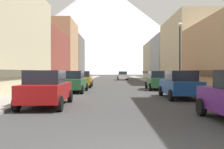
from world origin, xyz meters
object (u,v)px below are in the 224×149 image
car_right_2 (158,80)px  car_driving_1 (122,76)px  potted_plant_0 (40,85)px  pedestrian_0 (51,81)px  car_right_1 (180,84)px  pedestrian_1 (63,79)px  car_driving_0 (123,76)px  car_left_0 (46,88)px  car_left_1 (73,81)px  car_left_2 (83,79)px  streetlamp_right (180,46)px

car_right_2 → car_driving_1: size_ratio=1.01×
potted_plant_0 → pedestrian_0: 1.12m
car_right_1 → pedestrian_1: (-10.05, 12.67, -0.04)m
car_driving_1 → potted_plant_0: (-8.60, -29.20, -0.40)m
car_driving_0 → pedestrian_0: car_driving_0 is taller
car_left_0 → car_left_1: bearing=90.0°
car_left_0 → pedestrian_0: size_ratio=2.88×
car_left_2 → pedestrian_0: car_left_2 is taller
car_right_1 → potted_plant_0: (-10.80, 6.20, -0.40)m
car_left_2 → potted_plant_0: 5.95m
car_left_1 → car_driving_0: same height
car_driving_1 → potted_plant_0: bearing=-106.4°
car_left_2 → car_right_2: same height
car_driving_1 → pedestrian_0: 29.52m
car_right_2 → car_driving_0: bearing=94.7°
car_right_1 → streetlamp_right: streetlamp_right is taller
car_driving_1 → pedestrian_1: 24.05m
car_left_1 → potted_plant_0: car_left_1 is taller
car_driving_0 → pedestrian_1: size_ratio=2.82×
car_right_1 → car_right_2: (-0.00, 7.59, 0.00)m
streetlamp_right → car_left_2: bearing=149.0°
pedestrian_1 → car_left_2: bearing=-30.9°
car_left_1 → streetlamp_right: (9.15, 1.08, 3.09)m
car_left_2 → potted_plant_0: bearing=-122.6°
car_driving_0 → streetlamp_right: 29.13m
car_right_1 → streetlamp_right: 6.67m
car_left_2 → pedestrian_1: car_left_2 is taller
car_right_1 → pedestrian_1: 16.17m
potted_plant_0 → car_left_0: bearing=-72.2°
potted_plant_0 → pedestrian_0: (0.75, 0.74, 0.36)m
car_driving_1 → pedestrian_1: (-7.85, -22.73, -0.04)m
car_right_1 → pedestrian_0: bearing=145.4°
car_left_2 → car_right_2: size_ratio=1.00×
car_left_0 → car_driving_0: size_ratio=1.01×
car_left_1 → potted_plant_0: bearing=153.9°
car_right_1 → potted_plant_0: 12.46m
car_left_0 → car_driving_0: 38.57m
pedestrian_0 → pedestrian_1: bearing=90.0°
pedestrian_0 → car_right_1: bearing=-34.6°
car_driving_0 → potted_plant_0: (-8.60, -28.23, -0.40)m
car_left_2 → pedestrian_1: bearing=149.1°
car_left_0 → car_left_2: same height
car_left_2 → pedestrian_1: 2.86m
car_right_1 → streetlamp_right: size_ratio=0.76×
potted_plant_0 → pedestrian_1: (0.75, 6.47, 0.36)m
car_left_2 → car_driving_1: size_ratio=1.01×
car_left_2 → car_driving_0: bearing=76.9°
car_right_1 → pedestrian_1: bearing=128.4°
car_driving_1 → car_left_0: bearing=-97.8°
pedestrian_0 → streetlamp_right: streetlamp_right is taller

